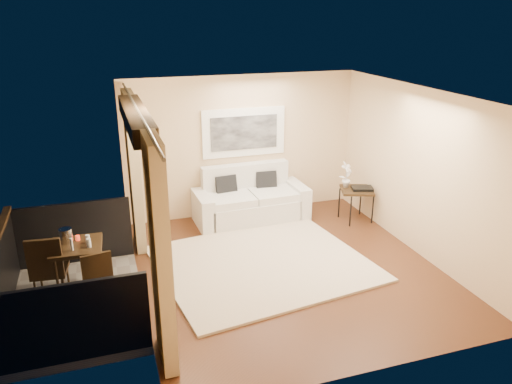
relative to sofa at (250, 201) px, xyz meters
name	(u,v)px	position (x,y,z in m)	size (l,w,h in m)	color
floor	(288,268)	(-0.03, -2.10, -0.36)	(5.00, 5.00, 0.00)	#512C17
room_shell	(136,118)	(-2.16, -2.10, 2.16)	(5.00, 6.40, 5.00)	white
balcony	(62,293)	(-3.34, -2.10, -0.18)	(1.81, 2.60, 1.17)	#605B56
curtains	(144,204)	(-2.14, -2.10, 0.97)	(0.16, 4.80, 2.64)	tan
artwork	(244,132)	(0.00, 0.37, 1.26)	(1.62, 0.07, 0.92)	white
rug	(263,263)	(-0.37, -1.85, -0.34)	(3.15, 2.74, 0.04)	beige
sofa	(250,201)	(0.00, 0.00, 0.00)	(2.15, 0.98, 1.02)	silver
side_table	(357,192)	(1.90, -0.71, 0.21)	(0.74, 0.74, 0.63)	#312010
tray	(362,188)	(1.98, -0.76, 0.30)	(0.38, 0.28, 0.05)	black
orchid	(346,175)	(1.74, -0.55, 0.52)	(0.26, 0.18, 0.50)	white
bistro_table	(77,250)	(-3.09, -1.93, 0.35)	(0.70, 0.70, 0.79)	#312010
balcony_chair_far	(47,266)	(-3.47, -2.07, 0.24)	(0.49, 0.50, 1.03)	#312010
balcony_chair_near	(100,283)	(-2.82, -2.58, 0.15)	(0.45, 0.45, 0.89)	#312010
ice_bucket	(66,236)	(-3.21, -1.80, 0.53)	(0.18, 0.18, 0.20)	silver
candle	(78,238)	(-3.06, -1.78, 0.46)	(0.06, 0.06, 0.07)	#F72F16
vase	(72,244)	(-3.13, -2.10, 0.52)	(0.04, 0.04, 0.18)	white
glass_a	(89,243)	(-2.92, -2.05, 0.49)	(0.06, 0.06, 0.12)	white
glass_b	(88,239)	(-2.93, -1.92, 0.49)	(0.06, 0.06, 0.12)	silver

